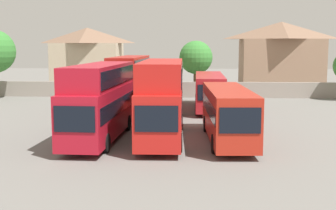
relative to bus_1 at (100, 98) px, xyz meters
name	(u,v)px	position (x,y,z in m)	size (l,w,h in m)	color
ground	(176,104)	(4.16, 18.24, -2.74)	(140.00, 140.00, 0.00)	slate
depot_boundary_wall	(178,90)	(4.16, 24.10, -1.84)	(56.00, 0.50, 1.80)	gray
bus_1	(100,98)	(0.00, 0.00, 0.00)	(2.95, 11.08, 4.86)	#B21425
bus_2	(162,96)	(3.93, 0.40, 0.11)	(2.81, 11.31, 5.06)	red
bus_3	(228,112)	(8.12, -0.15, -0.82)	(2.90, 10.53, 3.36)	#B32618
bus_4	(129,80)	(-0.06, 13.87, 0.07)	(2.82, 11.46, 4.99)	#AD1B15
bus_5	(167,89)	(3.46, 14.25, -0.81)	(3.13, 11.59, 3.38)	red
bus_6	(209,90)	(7.48, 14.17, -0.85)	(2.71, 11.17, 3.30)	#B01F26
house_terrace_left	(88,58)	(-8.56, 33.51, 1.55)	(9.42, 6.86, 8.42)	#C6B293
house_terrace_centre	(281,56)	(17.66, 33.04, 1.91)	(11.04, 6.91, 9.13)	#9E7A60
tree_left_of_lot	(196,58)	(6.29, 26.60, 1.79)	(4.02, 4.02, 6.59)	brown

